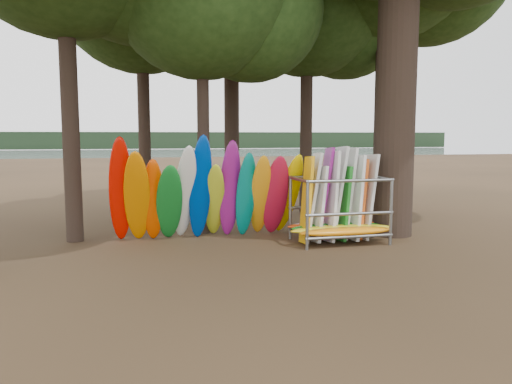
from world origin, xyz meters
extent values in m
plane|color=#47331E|center=(0.00, 0.00, 0.00)|extent=(120.00, 120.00, 0.00)
plane|color=gray|center=(0.00, 60.00, 0.00)|extent=(160.00, 160.00, 0.00)
cube|color=black|center=(0.00, 110.00, 2.00)|extent=(160.00, 4.00, 4.00)
cylinder|color=black|center=(-5.31, 2.23, 5.51)|extent=(0.50, 0.50, 11.02)
cylinder|color=black|center=(-3.12, 6.32, 5.11)|extent=(0.46, 0.46, 10.21)
cylinder|color=black|center=(0.56, 7.84, 6.49)|extent=(0.63, 0.63, 12.98)
cylinder|color=black|center=(3.23, 5.91, 5.13)|extent=(0.49, 0.49, 10.25)
cylinder|color=black|center=(-1.40, 2.56, 4.56)|extent=(0.38, 0.38, 9.12)
cylinder|color=black|center=(5.78, 4.49, 6.32)|extent=(0.54, 0.54, 12.64)
cylinder|color=black|center=(4.31, 0.82, 6.82)|extent=(1.21, 1.21, 13.65)
ellipsoid|color=red|center=(-3.95, 1.69, 1.55)|extent=(0.73, 1.21, 3.18)
ellipsoid|color=#CF6700|center=(-3.49, 1.52, 1.35)|extent=(0.82, 1.42, 2.80)
ellipsoid|color=#D43D00|center=(-3.03, 1.65, 1.23)|extent=(0.64, 1.02, 2.54)
ellipsoid|color=#106B23|center=(-2.57, 1.51, 1.15)|extent=(0.79, 1.47, 2.44)
ellipsoid|color=silver|center=(-2.11, 1.55, 1.42)|extent=(0.84, 1.71, 2.97)
ellipsoid|color=#003091|center=(-1.65, 1.48, 1.58)|extent=(0.81, 1.20, 3.22)
ellipsoid|color=#B5C223|center=(-1.19, 1.72, 1.15)|extent=(0.73, 1.54, 2.42)
ellipsoid|color=#8B1675|center=(-0.73, 1.62, 1.50)|extent=(0.69, 1.17, 3.08)
ellipsoid|color=#057C74|center=(-0.27, 1.46, 1.32)|extent=(0.62, 1.21, 2.72)
ellipsoid|color=#FEA215|center=(0.19, 1.45, 1.28)|extent=(0.87, 1.94, 2.71)
ellipsoid|color=red|center=(0.65, 1.39, 1.27)|extent=(0.90, 1.73, 2.68)
ellipsoid|color=#FFDF00|center=(1.11, 1.53, 1.29)|extent=(0.87, 1.85, 2.71)
ellipsoid|color=orange|center=(2.24, -0.33, 0.42)|extent=(2.82, 0.55, 0.24)
ellipsoid|color=yellow|center=(2.24, 0.02, 0.42)|extent=(3.12, 0.55, 0.24)
ellipsoid|color=#166516|center=(2.24, 0.38, 0.42)|extent=(2.84, 0.55, 0.24)
ellipsoid|color=red|center=(2.24, 0.74, 0.42)|extent=(2.82, 0.55, 0.24)
cube|color=#FFAE0D|center=(1.27, 0.30, 1.25)|extent=(0.32, 0.77, 2.54)
cube|color=silver|center=(1.46, 0.44, 1.31)|extent=(0.57, 0.78, 2.64)
cube|color=silver|center=(1.66, 0.32, 1.12)|extent=(0.42, 0.78, 2.26)
cube|color=#8B177D|center=(1.85, 0.52, 1.39)|extent=(0.61, 0.77, 2.79)
cube|color=white|center=(2.05, 0.30, 1.33)|extent=(0.38, 0.81, 2.69)
cube|color=silver|center=(2.24, 0.45, 1.41)|extent=(0.66, 0.84, 2.81)
cube|color=#1B7A1D|center=(2.44, 0.29, 1.10)|extent=(0.34, 0.75, 2.24)
cube|color=silver|center=(2.64, 0.53, 1.38)|extent=(0.52, 0.81, 2.77)
cube|color=white|center=(2.83, 0.28, 1.27)|extent=(0.38, 0.79, 2.56)
cube|color=#DD5818|center=(3.03, 0.44, 1.20)|extent=(0.37, 0.76, 2.43)
cube|color=silver|center=(3.22, 0.34, 1.28)|extent=(0.53, 0.80, 2.58)
camera|label=1|loc=(-3.60, -13.20, 3.11)|focal=35.00mm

